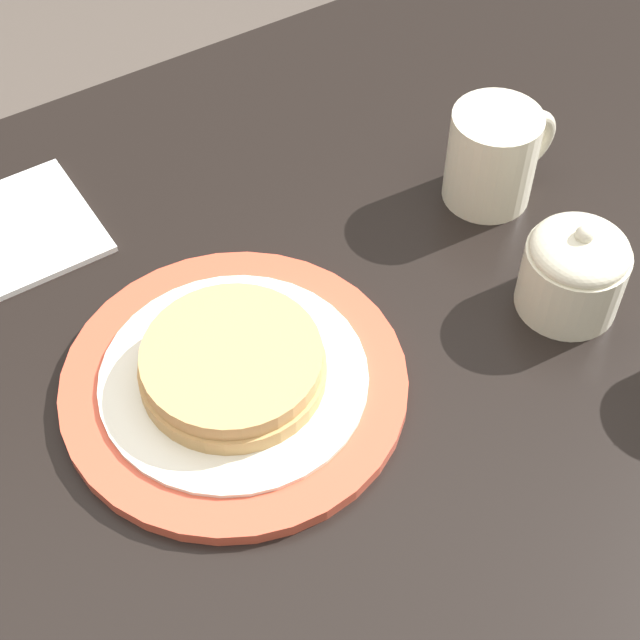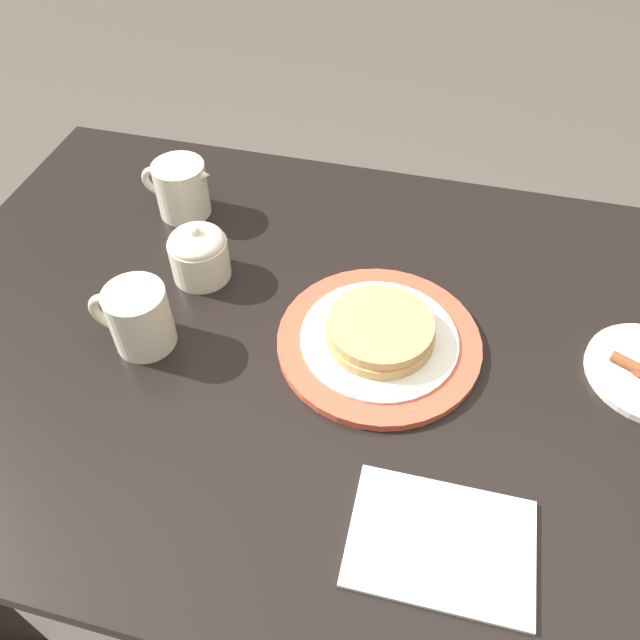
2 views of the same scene
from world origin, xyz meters
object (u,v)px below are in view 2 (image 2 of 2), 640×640
at_px(pancake_plate, 379,337).
at_px(coffee_mug, 138,317).
at_px(napkin, 441,543).
at_px(sugar_bowl, 199,253).
at_px(creamer_pitcher, 182,188).

relative_size(pancake_plate, coffee_mug, 2.42).
bearing_deg(napkin, sugar_bowl, -39.41).
relative_size(coffee_mug, sugar_bowl, 1.26).
distance_m(creamer_pitcher, napkin, 0.66).
xyz_separation_m(sugar_bowl, napkin, (-0.39, 0.32, -0.04)).
relative_size(pancake_plate, sugar_bowl, 3.04).
bearing_deg(napkin, coffee_mug, -23.41).
height_order(coffee_mug, sugar_bowl, coffee_mug).
bearing_deg(coffee_mug, pancake_plate, -167.17).
bearing_deg(creamer_pitcher, napkin, 136.06).
relative_size(pancake_plate, napkin, 1.40).
bearing_deg(coffee_mug, creamer_pitcher, -79.12).
distance_m(pancake_plate, coffee_mug, 0.32).
bearing_deg(pancake_plate, coffee_mug, 12.83).
distance_m(pancake_plate, napkin, 0.28).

